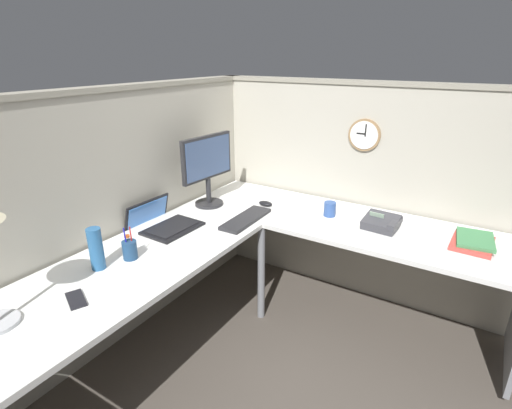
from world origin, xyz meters
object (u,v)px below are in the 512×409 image
(book_stack, at_px, (473,242))
(wall_clock, at_px, (365,135))
(laptop, at_px, (162,222))
(coffee_mug, at_px, (330,209))
(keyboard, at_px, (246,219))
(thermos_flask, at_px, (96,249))
(computer_mouse, at_px, (266,203))
(office_phone, at_px, (382,223))
(cell_phone, at_px, (76,299))
(pen_cup, at_px, (130,250))
(monitor, at_px, (208,165))

(book_stack, distance_m, wall_clock, 0.95)
(laptop, bearing_deg, wall_clock, -41.79)
(laptop, xyz_separation_m, coffee_mug, (0.71, -0.84, 0.02))
(keyboard, distance_m, thermos_flask, 0.95)
(book_stack, bearing_deg, coffee_mug, 91.55)
(thermos_flask, bearing_deg, book_stack, -51.24)
(thermos_flask, height_order, book_stack, thermos_flask)
(computer_mouse, xyz_separation_m, thermos_flask, (-1.19, 0.28, 0.09))
(office_phone, bearing_deg, cell_phone, 147.15)
(cell_phone, xyz_separation_m, book_stack, (1.51, -1.45, 0.02))
(keyboard, distance_m, coffee_mug, 0.56)
(keyboard, relative_size, book_stack, 1.44)
(pen_cup, distance_m, cell_phone, 0.40)
(monitor, height_order, office_phone, monitor)
(wall_clock, bearing_deg, thermos_flask, 152.41)
(monitor, distance_m, laptop, 0.52)
(wall_clock, bearing_deg, monitor, 123.18)
(keyboard, height_order, book_stack, book_stack)
(laptop, bearing_deg, monitor, -3.52)
(office_phone, bearing_deg, book_stack, -84.66)
(laptop, relative_size, computer_mouse, 3.75)
(computer_mouse, xyz_separation_m, coffee_mug, (0.07, -0.46, 0.03))
(monitor, relative_size, office_phone, 2.30)
(pen_cup, xyz_separation_m, wall_clock, (1.43, -0.77, 0.45))
(cell_phone, xyz_separation_m, thermos_flask, (0.23, 0.15, 0.10))
(laptop, xyz_separation_m, computer_mouse, (0.64, -0.38, -0.01))
(keyboard, relative_size, thermos_flask, 1.95)
(cell_phone, relative_size, thermos_flask, 0.65)
(cell_phone, relative_size, book_stack, 0.48)
(pen_cup, distance_m, book_stack, 1.91)
(monitor, xyz_separation_m, pen_cup, (-0.84, -0.13, -0.24))
(cell_phone, height_order, coffee_mug, coffee_mug)
(thermos_flask, distance_m, wall_clock, 1.83)
(office_phone, relative_size, wall_clock, 0.99)
(thermos_flask, relative_size, coffee_mug, 2.29)
(thermos_flask, xyz_separation_m, wall_clock, (1.58, -0.83, 0.39))
(pen_cup, bearing_deg, thermos_flask, 159.61)
(laptop, relative_size, office_phone, 1.79)
(monitor, distance_m, cell_phone, 1.28)
(laptop, bearing_deg, thermos_flask, -169.66)
(keyboard, height_order, thermos_flask, thermos_flask)
(cell_phone, distance_m, office_phone, 1.75)
(pen_cup, bearing_deg, cell_phone, -167.29)
(monitor, bearing_deg, wall_clock, -56.82)
(keyboard, xyz_separation_m, thermos_flask, (-0.90, 0.31, 0.10))
(thermos_flask, bearing_deg, wall_clock, -27.59)
(monitor, xyz_separation_m, office_phone, (0.24, -1.16, -0.26))
(laptop, bearing_deg, book_stack, -66.56)
(keyboard, xyz_separation_m, coffee_mug, (0.36, -0.43, 0.04))
(thermos_flask, relative_size, book_stack, 0.74)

